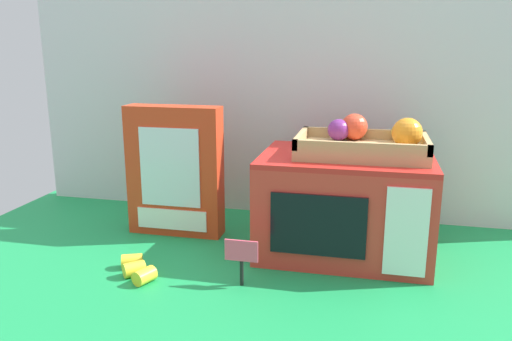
# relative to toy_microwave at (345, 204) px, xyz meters

# --- Properties ---
(ground_plane) EXTENTS (1.70, 1.70, 0.00)m
(ground_plane) POSITION_rel_toy_microwave_xyz_m (-0.14, 0.01, -0.12)
(ground_plane) COLOR #198C47
(ground_plane) RESTS_ON ground
(display_back_panel) EXTENTS (1.61, 0.03, 0.76)m
(display_back_panel) POSITION_rel_toy_microwave_xyz_m (-0.14, 0.27, 0.26)
(display_back_panel) COLOR silver
(display_back_panel) RESTS_ON ground
(toy_microwave) EXTENTS (0.39, 0.29, 0.24)m
(toy_microwave) POSITION_rel_toy_microwave_xyz_m (0.00, 0.00, 0.00)
(toy_microwave) COLOR red
(toy_microwave) RESTS_ON ground
(food_groups_crate) EXTENTS (0.29, 0.21, 0.09)m
(food_groups_crate) POSITION_rel_toy_microwave_xyz_m (0.04, 0.01, 0.15)
(food_groups_crate) COLOR tan
(food_groups_crate) RESTS_ON toy_microwave
(cookie_set_box) EXTENTS (0.25, 0.07, 0.34)m
(cookie_set_box) POSITION_rel_toy_microwave_xyz_m (-0.44, 0.03, 0.05)
(cookie_set_box) COLOR red
(cookie_set_box) RESTS_ON ground
(price_sign) EXTENTS (0.07, 0.01, 0.10)m
(price_sign) POSITION_rel_toy_microwave_xyz_m (-0.19, -0.23, -0.05)
(price_sign) COLOR black
(price_sign) RESTS_ON ground
(loose_toy_banana) EXTENTS (0.11, 0.11, 0.03)m
(loose_toy_banana) POSITION_rel_toy_microwave_xyz_m (-0.43, -0.24, -0.10)
(loose_toy_banana) COLOR yellow
(loose_toy_banana) RESTS_ON ground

